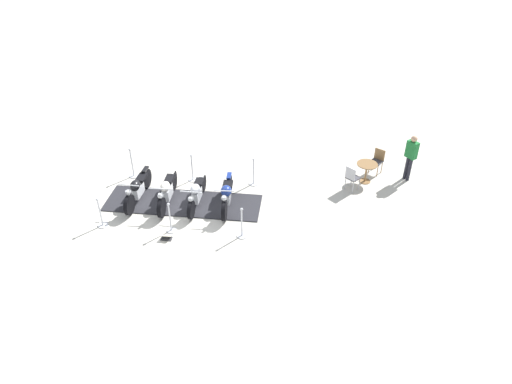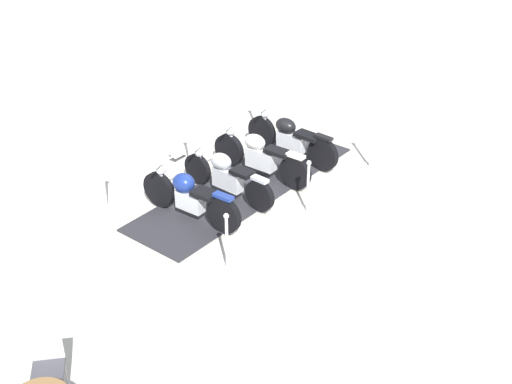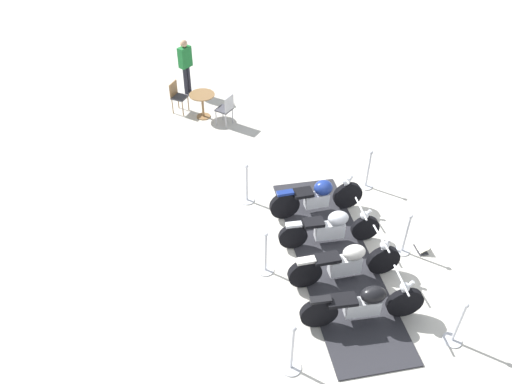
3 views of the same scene
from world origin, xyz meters
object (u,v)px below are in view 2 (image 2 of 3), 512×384
(stanchion_right_rear, at_px, (105,193))
(cafe_chair_across_table, at_px, (48,362))
(motorcycle_navy, at_px, (189,195))
(info_placard, at_px, (177,156))
(stanchion_left_mid, at_px, (307,197))
(stanchion_right_mid, at_px, (189,150))
(stanchion_left_rear, at_px, (227,253))
(stanchion_left_front, at_px, (371,152))
(stanchion_right_front, at_px, (257,116))
(motorcycle_cream, at_px, (260,155))
(motorcycle_black, at_px, (290,137))
(motorcycle_chrome, at_px, (226,175))

(stanchion_right_rear, xyz_separation_m, cafe_chair_across_table, (-4.13, -1.83, 0.21))
(motorcycle_navy, height_order, info_placard, motorcycle_navy)
(stanchion_left_mid, bearing_deg, stanchion_right_mid, 73.12)
(stanchion_left_mid, bearing_deg, stanchion_left_rear, 163.12)
(motorcycle_navy, distance_m, stanchion_left_front, 4.02)
(motorcycle_navy, xyz_separation_m, stanchion_right_front, (3.99, 0.29, -0.16))
(stanchion_right_front, height_order, stanchion_right_rear, stanchion_right_rear)
(stanchion_left_rear, height_order, stanchion_left_mid, stanchion_left_mid)
(info_placard, bearing_deg, stanchion_right_mid, -95.88)
(stanchion_right_mid, bearing_deg, motorcycle_navy, -153.27)
(motorcycle_cream, distance_m, info_placard, 1.96)
(stanchion_left_mid, distance_m, stanchion_right_mid, 2.94)
(stanchion_right_rear, relative_size, info_placard, 2.79)
(stanchion_left_rear, xyz_separation_m, stanchion_right_mid, (2.98, 2.17, 0.03))
(motorcycle_black, bearing_deg, cafe_chair_across_table, 103.99)
(stanchion_left_mid, distance_m, info_placard, 3.36)
(motorcycle_cream, xyz_separation_m, info_placard, (0.10, 1.91, -0.42))
(motorcycle_cream, distance_m, motorcycle_chrome, 1.00)
(stanchion_left_rear, height_order, stanchion_right_front, stanchion_left_rear)
(stanchion_left_mid, bearing_deg, motorcycle_cream, 54.58)
(stanchion_left_rear, relative_size, stanchion_right_front, 1.01)
(motorcycle_chrome, height_order, stanchion_right_rear, stanchion_right_rear)
(stanchion_left_rear, bearing_deg, info_placard, 39.13)
(stanchion_left_front, distance_m, stanchion_left_mid, 2.22)
(stanchion_left_rear, bearing_deg, motorcycle_navy, 47.92)
(stanchion_right_front, relative_size, cafe_chair_across_table, 1.12)
(stanchion_right_front, distance_m, stanchion_right_rear, 4.44)
(stanchion_right_mid, height_order, stanchion_right_rear, stanchion_right_rear)
(stanchion_left_rear, bearing_deg, motorcycle_black, 5.05)
(motorcycle_black, distance_m, stanchion_left_rear, 4.02)
(motorcycle_navy, height_order, stanchion_right_mid, stanchion_right_mid)
(motorcycle_black, height_order, motorcycle_navy, motorcycle_black)
(stanchion_left_rear, distance_m, stanchion_right_mid, 3.68)
(info_placard, bearing_deg, cafe_chair_across_table, -149.38)
(stanchion_left_mid, height_order, stanchion_right_mid, stanchion_left_mid)
(cafe_chair_across_table, bearing_deg, info_placard, 162.47)
(stanchion_right_rear, bearing_deg, motorcycle_black, -38.00)
(stanchion_right_mid, bearing_deg, stanchion_left_mid, -106.88)
(stanchion_right_front, bearing_deg, motorcycle_cream, -156.79)
(motorcycle_chrome, height_order, stanchion_left_front, stanchion_left_front)
(motorcycle_chrome, relative_size, cafe_chair_across_table, 2.26)
(stanchion_left_front, bearing_deg, stanchion_right_mid, 110.14)
(stanchion_right_mid, relative_size, info_placard, 2.76)
(motorcycle_navy, xyz_separation_m, cafe_chair_across_table, (-4.39, -0.25, 0.05))
(motorcycle_black, bearing_deg, motorcycle_navy, 92.02)
(stanchion_left_front, bearing_deg, motorcycle_navy, 141.19)
(motorcycle_chrome, height_order, motorcycle_navy, motorcycle_navy)
(stanchion_left_front, relative_size, stanchion_right_mid, 1.10)
(motorcycle_black, height_order, motorcycle_chrome, motorcycle_black)
(motorcycle_cream, height_order, stanchion_left_rear, stanchion_left_rear)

